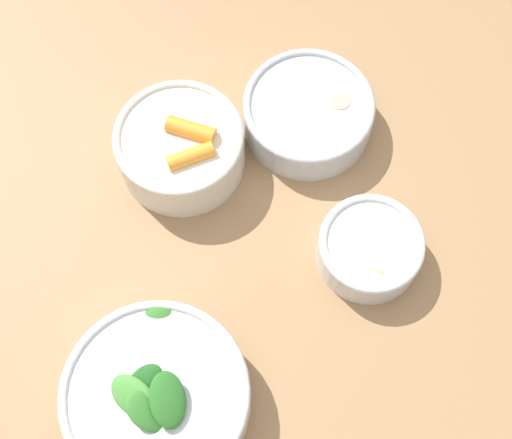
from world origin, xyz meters
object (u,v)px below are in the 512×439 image
object	(u,v)px
bowl_beans_hotdog	(308,114)
bowl_cookies	(369,249)
bowl_greens	(157,396)
bowl_carrots	(181,147)

from	to	relation	value
bowl_beans_hotdog	bowl_cookies	bearing A→B (deg)	-83.90
bowl_greens	bowl_carrots	bearing A→B (deg)	73.51
bowl_cookies	bowl_carrots	bearing A→B (deg)	136.37
bowl_carrots	bowl_cookies	distance (m)	0.25
bowl_greens	bowl_beans_hotdog	xyz separation A→B (m)	(0.25, 0.29, -0.01)
bowl_carrots	bowl_greens	xyz separation A→B (m)	(-0.08, -0.28, -0.00)
bowl_beans_hotdog	bowl_greens	bearing A→B (deg)	-129.94
bowl_cookies	bowl_greens	bearing A→B (deg)	-158.40
bowl_beans_hotdog	bowl_cookies	size ratio (longest dim) A/B	1.34
bowl_beans_hotdog	bowl_cookies	world-z (taller)	bowl_beans_hotdog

